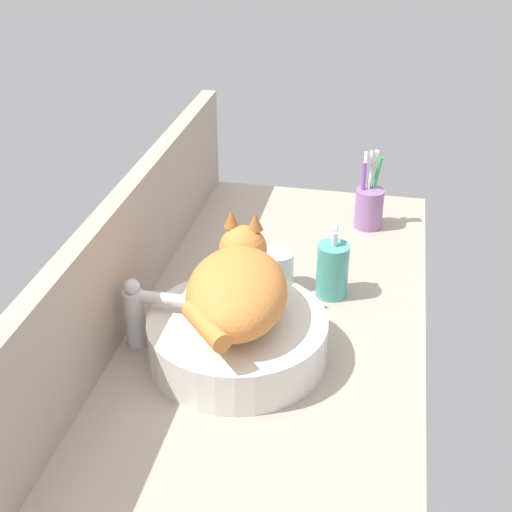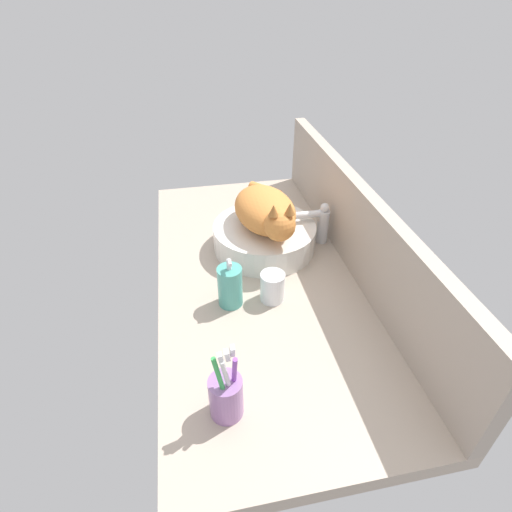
{
  "view_description": "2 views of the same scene",
  "coord_description": "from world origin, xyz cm",
  "px_view_note": "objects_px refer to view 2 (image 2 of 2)",
  "views": [
    {
      "loc": [
        -110.29,
        -19.43,
        78.61
      ],
      "look_at": [
        3.52,
        3.74,
        11.2
      ],
      "focal_mm": 50.0,
      "sensor_mm": 36.0,
      "label": 1
    },
    {
      "loc": [
        87.68,
        -18.69,
        71.47
      ],
      "look_at": [
        2.36,
        -1.93,
        8.23
      ],
      "focal_mm": 28.0,
      "sensor_mm": 36.0,
      "label": 2
    }
  ],
  "objects_px": {
    "cat": "(267,211)",
    "water_glass": "(272,288)",
    "sink_basin": "(264,237)",
    "soap_dispenser": "(230,286)",
    "toothbrush_cup": "(226,395)",
    "faucet": "(320,222)"
  },
  "relations": [
    {
      "from": "faucet",
      "to": "water_glass",
      "type": "distance_m",
      "value": 0.32
    },
    {
      "from": "toothbrush_cup",
      "to": "sink_basin",
      "type": "bearing_deg",
      "value": 160.68
    },
    {
      "from": "water_glass",
      "to": "cat",
      "type": "bearing_deg",
      "value": 171.91
    },
    {
      "from": "cat",
      "to": "water_glass",
      "type": "relative_size",
      "value": 4.0
    },
    {
      "from": "soap_dispenser",
      "to": "toothbrush_cup",
      "type": "xyz_separation_m",
      "value": [
        0.31,
        -0.05,
        -0.0
      ]
    },
    {
      "from": "sink_basin",
      "to": "cat",
      "type": "distance_m",
      "value": 0.1
    },
    {
      "from": "water_glass",
      "to": "soap_dispenser",
      "type": "bearing_deg",
      "value": -92.42
    },
    {
      "from": "cat",
      "to": "toothbrush_cup",
      "type": "bearing_deg",
      "value": -20.02
    },
    {
      "from": "cat",
      "to": "water_glass",
      "type": "xyz_separation_m",
      "value": [
        0.22,
        -0.03,
        -0.1
      ]
    },
    {
      "from": "soap_dispenser",
      "to": "water_glass",
      "type": "height_order",
      "value": "soap_dispenser"
    },
    {
      "from": "sink_basin",
      "to": "cat",
      "type": "xyz_separation_m",
      "value": [
        0.01,
        0.0,
        0.1
      ]
    },
    {
      "from": "faucet",
      "to": "water_glass",
      "type": "height_order",
      "value": "faucet"
    },
    {
      "from": "toothbrush_cup",
      "to": "water_glass",
      "type": "distance_m",
      "value": 0.35
    },
    {
      "from": "cat",
      "to": "faucet",
      "type": "distance_m",
      "value": 0.19
    },
    {
      "from": "sink_basin",
      "to": "water_glass",
      "type": "bearing_deg",
      "value": -7.03
    },
    {
      "from": "sink_basin",
      "to": "water_glass",
      "type": "height_order",
      "value": "same"
    },
    {
      "from": "soap_dispenser",
      "to": "water_glass",
      "type": "relative_size",
      "value": 1.79
    },
    {
      "from": "cat",
      "to": "toothbrush_cup",
      "type": "relative_size",
      "value": 1.73
    },
    {
      "from": "sink_basin",
      "to": "soap_dispenser",
      "type": "relative_size",
      "value": 2.15
    },
    {
      "from": "soap_dispenser",
      "to": "water_glass",
      "type": "xyz_separation_m",
      "value": [
        0.0,
        0.11,
        -0.02
      ]
    },
    {
      "from": "sink_basin",
      "to": "soap_dispenser",
      "type": "xyz_separation_m",
      "value": [
        0.23,
        -0.14,
        0.02
      ]
    },
    {
      "from": "toothbrush_cup",
      "to": "water_glass",
      "type": "height_order",
      "value": "toothbrush_cup"
    }
  ]
}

